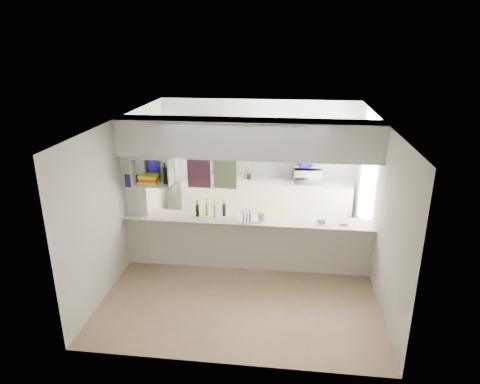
# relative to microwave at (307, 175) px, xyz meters

# --- Properties ---
(floor) EXTENTS (4.80, 4.80, 0.00)m
(floor) POSITION_rel_microwave_xyz_m (-1.06, -2.10, -1.07)
(floor) COLOR #9A7A59
(floor) RESTS_ON ground
(ceiling) EXTENTS (4.80, 4.80, 0.00)m
(ceiling) POSITION_rel_microwave_xyz_m (-1.06, -2.10, 1.53)
(ceiling) COLOR white
(ceiling) RESTS_ON wall_back
(wall_back) EXTENTS (4.20, 0.00, 4.20)m
(wall_back) POSITION_rel_microwave_xyz_m (-1.06, 0.30, 0.23)
(wall_back) COLOR silver
(wall_back) RESTS_ON floor
(wall_left) EXTENTS (0.00, 4.80, 4.80)m
(wall_left) POSITION_rel_microwave_xyz_m (-3.16, -2.10, 0.23)
(wall_left) COLOR silver
(wall_left) RESTS_ON floor
(wall_right) EXTENTS (0.00, 4.80, 4.80)m
(wall_right) POSITION_rel_microwave_xyz_m (1.04, -2.10, 0.23)
(wall_right) COLOR silver
(wall_right) RESTS_ON floor
(servery_partition) EXTENTS (4.20, 0.50, 2.60)m
(servery_partition) POSITION_rel_microwave_xyz_m (-1.23, -2.10, 0.58)
(servery_partition) COLOR silver
(servery_partition) RESTS_ON floor
(cubby_shelf) EXTENTS (0.65, 0.35, 0.50)m
(cubby_shelf) POSITION_rel_microwave_xyz_m (-2.63, -2.16, 0.64)
(cubby_shelf) COLOR white
(cubby_shelf) RESTS_ON bulkhead
(kitchen_run) EXTENTS (3.60, 0.63, 2.24)m
(kitchen_run) POSITION_rel_microwave_xyz_m (-0.90, 0.04, -0.25)
(kitchen_run) COLOR beige
(kitchen_run) RESTS_ON floor
(microwave) EXTENTS (0.60, 0.45, 0.31)m
(microwave) POSITION_rel_microwave_xyz_m (0.00, 0.00, 0.00)
(microwave) COLOR white
(microwave) RESTS_ON bench_top
(bowl) EXTENTS (0.28, 0.28, 0.07)m
(bowl) POSITION_rel_microwave_xyz_m (-0.05, 0.00, 0.19)
(bowl) COLOR #170D99
(bowl) RESTS_ON microwave
(dish_rack) EXTENTS (0.44, 0.37, 0.21)m
(dish_rack) POSITION_rel_microwave_xyz_m (-1.02, -2.13, -0.07)
(dish_rack) COLOR silver
(dish_rack) RESTS_ON breakfast_bar
(cup) EXTENTS (0.16, 0.16, 0.11)m
(cup) POSITION_rel_microwave_xyz_m (-0.81, -2.16, -0.09)
(cup) COLOR white
(cup) RESTS_ON dish_rack
(wine_bottles) EXTENTS (0.51, 0.14, 0.32)m
(wine_bottles) POSITION_rel_microwave_xyz_m (-1.69, -2.04, -0.04)
(wine_bottles) COLOR black
(wine_bottles) RESTS_ON breakfast_bar
(plastic_tubs) EXTENTS (0.50, 0.18, 0.08)m
(plastic_tubs) POSITION_rel_microwave_xyz_m (0.20, -2.10, -0.12)
(plastic_tubs) COLOR silver
(plastic_tubs) RESTS_ON breakfast_bar
(utensil_jar) EXTENTS (0.10, 0.10, 0.14)m
(utensil_jar) POSITION_rel_microwave_xyz_m (-1.24, 0.05, -0.09)
(utensil_jar) COLOR black
(utensil_jar) RESTS_ON bench_top
(knife_block) EXTENTS (0.13, 0.11, 0.21)m
(knife_block) POSITION_rel_microwave_xyz_m (-1.28, 0.08, -0.05)
(knife_block) COLOR brown
(knife_block) RESTS_ON bench_top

